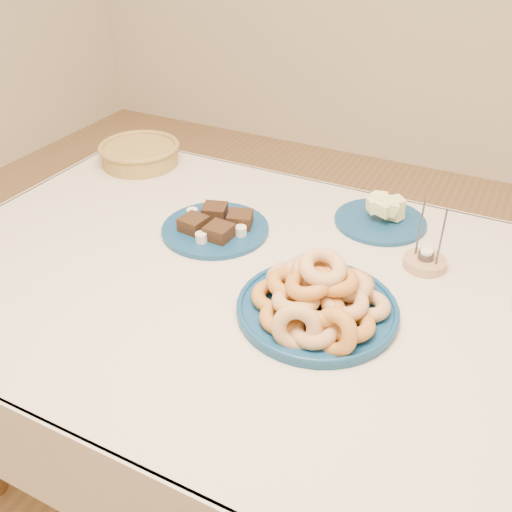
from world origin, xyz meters
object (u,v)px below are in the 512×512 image
object	(u,v)px
candle_holder	(425,261)
brownie_plate	(216,227)
wicker_basket	(140,153)
dining_table	(265,316)
donut_platter	(318,300)
melon_plate	(382,215)

from	to	relation	value
candle_holder	brownie_plate	bearing A→B (deg)	-170.64
wicker_basket	candle_holder	xyz separation A→B (m)	(0.98, -0.18, -0.02)
dining_table	donut_platter	bearing A→B (deg)	-21.58
wicker_basket	candle_holder	distance (m)	1.00
dining_table	wicker_basket	xyz separation A→B (m)	(-0.66, 0.40, 0.14)
melon_plate	brownie_plate	bearing A→B (deg)	-147.12
wicker_basket	candle_holder	size ratio (longest dim) A/B	1.61
dining_table	wicker_basket	distance (m)	0.79
donut_platter	brownie_plate	distance (m)	0.42
dining_table	wicker_basket	size ratio (longest dim) A/B	6.16
dining_table	donut_platter	size ratio (longest dim) A/B	4.24
donut_platter	wicker_basket	xyz separation A→B (m)	(-0.82, 0.47, -0.00)
dining_table	melon_plate	world-z (taller)	melon_plate
candle_holder	wicker_basket	bearing A→B (deg)	169.84
dining_table	donut_platter	world-z (taller)	donut_platter
dining_table	brownie_plate	bearing A→B (deg)	147.23
melon_plate	brownie_plate	xyz separation A→B (m)	(-0.38, -0.25, -0.01)
candle_holder	melon_plate	bearing A→B (deg)	134.33
wicker_basket	donut_platter	bearing A→B (deg)	-29.69
donut_platter	melon_plate	world-z (taller)	donut_platter
brownie_plate	candle_holder	xyz separation A→B (m)	(0.54, 0.09, 0.00)
donut_platter	candle_holder	bearing A→B (deg)	60.64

